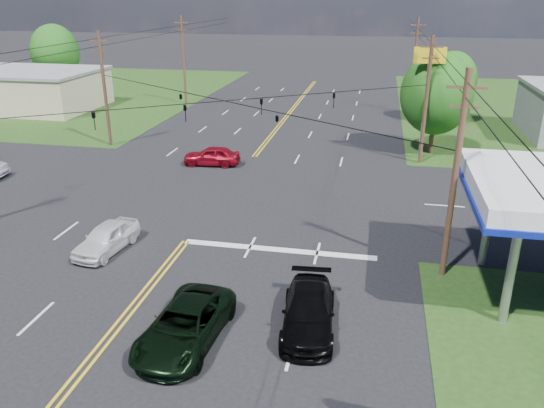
% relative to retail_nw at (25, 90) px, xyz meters
% --- Properties ---
extents(ground, '(280.00, 280.00, 0.00)m').
position_rel_retail_nw_xyz_m(ground, '(30.00, -22.00, -2.00)').
color(ground, black).
rests_on(ground, ground).
extents(grass_nw, '(46.00, 48.00, 0.03)m').
position_rel_retail_nw_xyz_m(grass_nw, '(-5.00, 10.00, -2.00)').
color(grass_nw, '#203912').
rests_on(grass_nw, ground).
extents(stop_bar, '(10.00, 0.50, 0.02)m').
position_rel_retail_nw_xyz_m(stop_bar, '(35.00, -30.00, -2.00)').
color(stop_bar, silver).
rests_on(stop_bar, ground).
extents(retail_nw, '(16.00, 11.00, 4.00)m').
position_rel_retail_nw_xyz_m(retail_nw, '(0.00, 0.00, 0.00)').
color(retail_nw, '#C6BA94').
rests_on(retail_nw, ground).
extents(pole_se, '(1.60, 0.28, 9.50)m').
position_rel_retail_nw_xyz_m(pole_se, '(43.00, -31.00, 2.92)').
color(pole_se, '#442B1C').
rests_on(pole_se, ground).
extents(pole_nw, '(1.60, 0.28, 9.50)m').
position_rel_retail_nw_xyz_m(pole_nw, '(17.00, -13.00, 2.92)').
color(pole_nw, '#442B1C').
rests_on(pole_nw, ground).
extents(pole_ne, '(1.60, 0.28, 9.50)m').
position_rel_retail_nw_xyz_m(pole_ne, '(43.00, -13.00, 2.92)').
color(pole_ne, '#442B1C').
rests_on(pole_ne, ground).
extents(pole_left_far, '(1.60, 0.28, 10.00)m').
position_rel_retail_nw_xyz_m(pole_left_far, '(17.00, 6.00, 3.17)').
color(pole_left_far, '#442B1C').
rests_on(pole_left_far, ground).
extents(pole_right_far, '(1.60, 0.28, 10.00)m').
position_rel_retail_nw_xyz_m(pole_right_far, '(43.00, 6.00, 3.17)').
color(pole_right_far, '#442B1C').
rests_on(pole_right_far, ground).
extents(span_wire_signals, '(26.00, 18.00, 1.13)m').
position_rel_retail_nw_xyz_m(span_wire_signals, '(30.00, -22.00, 4.00)').
color(span_wire_signals, black).
rests_on(span_wire_signals, ground).
extents(power_lines, '(26.04, 100.00, 0.64)m').
position_rel_retail_nw_xyz_m(power_lines, '(30.00, -24.00, 6.60)').
color(power_lines, black).
rests_on(power_lines, ground).
extents(tree_right_a, '(5.70, 5.70, 8.18)m').
position_rel_retail_nw_xyz_m(tree_right_a, '(44.00, -10.00, 2.87)').
color(tree_right_a, '#442B1C').
rests_on(tree_right_a, ground).
extents(tree_right_b, '(4.94, 4.94, 7.09)m').
position_rel_retail_nw_xyz_m(tree_right_b, '(46.50, 2.00, 2.22)').
color(tree_right_b, '#442B1C').
rests_on(tree_right_b, ground).
extents(tree_far_l, '(6.08, 6.08, 8.72)m').
position_rel_retail_nw_xyz_m(tree_far_l, '(-2.00, 10.00, 3.19)').
color(tree_far_l, '#442B1C').
rests_on(tree_far_l, ground).
extents(pickup_dkgreen, '(2.86, 5.51, 1.48)m').
position_rel_retail_nw_xyz_m(pickup_dkgreen, '(33.00, -38.28, -1.26)').
color(pickup_dkgreen, black).
rests_on(pickup_dkgreen, ground).
extents(suv_black, '(2.42, 5.10, 1.44)m').
position_rel_retail_nw_xyz_m(suv_black, '(37.40, -36.42, -1.28)').
color(suv_black, black).
rests_on(suv_black, ground).
extents(pickup_white, '(2.25, 4.41, 1.44)m').
position_rel_retail_nw_xyz_m(pickup_white, '(26.43, -31.78, -1.28)').
color(pickup_white, silver).
rests_on(pickup_white, ground).
extents(sedan_red, '(4.43, 2.11, 1.46)m').
position_rel_retail_nw_xyz_m(sedan_red, '(27.31, -16.71, -1.27)').
color(sedan_red, maroon).
rests_on(sedan_red, ground).
extents(sedan_far, '(5.30, 2.63, 1.48)m').
position_rel_retail_nw_xyz_m(sedan_far, '(48.68, -21.00, -1.26)').
color(sedan_far, silver).
rests_on(sedan_far, ground).
extents(polesign_ne, '(2.38, 0.50, 8.61)m').
position_rel_retail_nw_xyz_m(polesign_ne, '(43.00, -12.00, 4.79)').
color(polesign_ne, '#A5A5AA').
rests_on(polesign_ne, ground).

